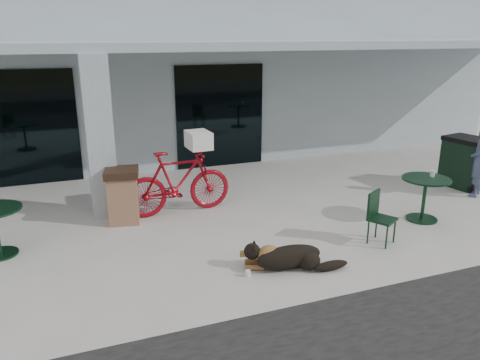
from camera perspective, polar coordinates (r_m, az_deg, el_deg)
name	(u,v)px	position (r m, az deg, el deg)	size (l,w,h in m)	color
ground	(213,250)	(7.91, -3.36, -8.54)	(80.00, 80.00, 0.00)	beige
building	(130,74)	(15.49, -13.21, 12.49)	(22.00, 7.00, 4.50)	#A9B9C0
storefront_glass_left	(14,129)	(12.02, -25.80, 5.58)	(2.80, 0.06, 2.70)	black
storefront_glass_right	(220,116)	(12.58, -2.44, 7.75)	(2.40, 0.06, 2.70)	black
column	(100,138)	(9.32, -16.74, 4.93)	(0.50, 0.50, 3.12)	#A9B9C0
overhang	(160,46)	(10.61, -9.75, 15.84)	(22.00, 2.80, 0.18)	#A9B9C0
bicycle	(178,182)	(9.34, -7.56, -0.27)	(0.61, 2.15, 1.29)	maroon
laundry_basket	(199,140)	(9.25, -5.07, 4.88)	(0.57, 0.42, 0.34)	white
dog	(289,256)	(7.29, 5.99, -9.16)	(1.23, 0.41, 0.41)	black
cup_near_dog	(248,273)	(7.09, 0.98, -11.32)	(0.08, 0.08, 0.10)	white
cafe_table_far	(424,199)	(9.65, 21.51, -2.18)	(0.90, 0.90, 0.84)	#11311D
cafe_chair_far_a	(383,219)	(8.33, 16.98, -4.52)	(0.41, 0.45, 0.90)	#11311D
cafe_chair_far_b	(453,164)	(12.27, 24.54, 1.83)	(0.45, 0.49, 0.99)	#11311D
person	(480,161)	(11.48, 27.18, 2.09)	(0.59, 0.38, 1.61)	#424E6F
cup_on_table	(432,174)	(9.66, 22.41, 0.73)	(0.09, 0.09, 0.12)	white
trash_receptacle	(123,196)	(9.13, -14.05, -1.86)	(0.61, 0.61, 1.05)	#896047
wheeled_bin	(465,162)	(12.12, 25.73, 1.97)	(0.73, 0.92, 1.18)	black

